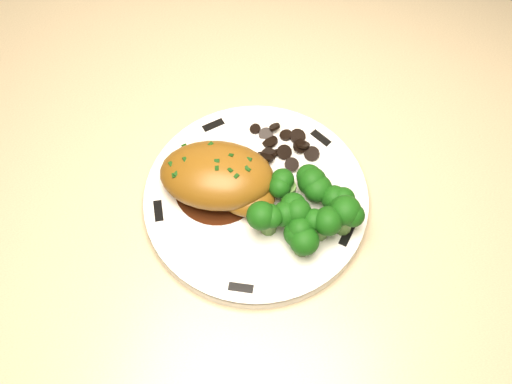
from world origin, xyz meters
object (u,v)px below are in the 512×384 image
(counter, at_px, (395,319))
(plate, at_px, (256,200))
(chicken_breast, at_px, (220,178))
(broccoli_florets, at_px, (309,210))

(counter, distance_m, plate, 0.50)
(counter, bearing_deg, chicken_breast, -162.89)
(broccoli_florets, bearing_deg, chicken_breast, 173.37)
(broccoli_florets, bearing_deg, counter, 29.31)
(plate, bearing_deg, chicken_breast, -178.03)
(chicken_breast, xyz_separation_m, broccoli_florets, (0.10, -0.01, -0.00))
(plate, relative_size, broccoli_florets, 2.39)
(plate, height_order, broccoli_florets, broccoli_florets)
(counter, relative_size, broccoli_florets, 20.39)
(plate, height_order, chicken_breast, chicken_breast)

